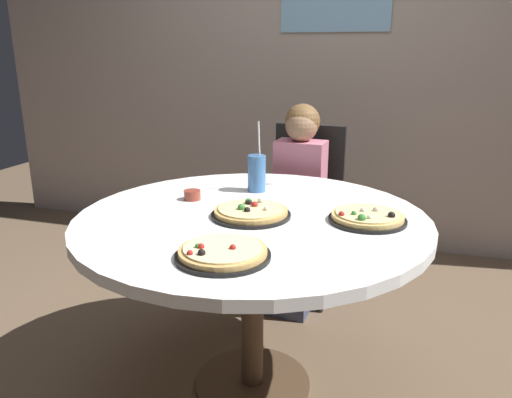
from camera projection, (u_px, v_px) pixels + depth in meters
The scene contains 11 objects.
ground_plane at pixel (252, 384), 2.09m from camera, with size 8.00×8.00×0.00m, color brown.
wall_with_window at pixel (334, 34), 3.33m from camera, with size 5.20×0.14×2.90m.
dining_table at pixel (252, 237), 1.90m from camera, with size 1.33×1.33×0.75m.
chair_wooden at pixel (305, 201), 2.81m from camera, with size 0.42×0.42×0.95m.
diner_child at pixel (295, 218), 2.66m from camera, with size 0.27×0.42×1.08m.
pizza_veggie at pixel (252, 212), 1.86m from camera, with size 0.30×0.30×0.05m.
pizza_cheese at pixel (223, 253), 1.49m from camera, with size 0.29×0.29×0.05m.
pizza_pepperoni at pixel (367, 217), 1.80m from camera, with size 0.28×0.28×0.05m.
soda_cup at pixel (257, 173), 2.18m from camera, with size 0.08×0.08×0.31m.
sauce_bowl at pixel (192, 195), 2.07m from camera, with size 0.07×0.07×0.04m, color brown.
plate_small at pixel (270, 179), 2.38m from camera, with size 0.18×0.18×0.01m, color white.
Camera 1 is at (0.54, -1.69, 1.35)m, focal length 34.91 mm.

